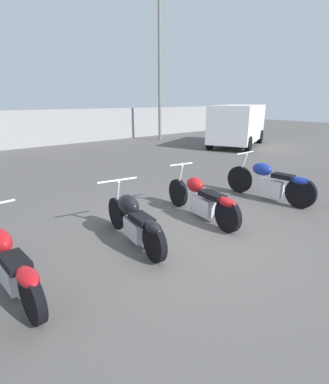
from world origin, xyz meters
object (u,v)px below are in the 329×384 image
light_pole_left (159,46)px  parked_van (238,124)px  motorcycle_slot_3 (270,182)px  motorcycle_slot_1 (134,220)px  motorcycle_slot_2 (202,199)px  motorcycle_slot_0 (9,263)px

light_pole_left → parked_van: size_ratio=1.79×
light_pole_left → motorcycle_slot_3: bearing=-117.5°
light_pole_left → motorcycle_slot_1: light_pole_left is taller
motorcycle_slot_3 → parked_van: bearing=40.0°
motorcycle_slot_1 → parked_van: bearing=37.7°
motorcycle_slot_1 → motorcycle_slot_3: 3.67m
motorcycle_slot_3 → parked_van: (6.57, 5.60, 0.69)m
motorcycle_slot_1 → parked_van: (10.22, 5.32, 0.71)m
motorcycle_slot_1 → motorcycle_slot_2: bearing=9.9°
light_pole_left → motorcycle_slot_0: size_ratio=4.11×
motorcycle_slot_0 → motorcycle_slot_2: motorcycle_slot_2 is taller
motorcycle_slot_2 → parked_van: parked_van is taller
motorcycle_slot_0 → motorcycle_slot_3: (5.53, -0.22, 0.04)m
motorcycle_slot_0 → parked_van: size_ratio=0.43×
motorcycle_slot_2 → motorcycle_slot_3: size_ratio=0.98×
motorcycle_slot_3 → motorcycle_slot_1: bearing=175.2°
light_pole_left → motorcycle_slot_2: size_ratio=3.98×
light_pole_left → parked_van: (1.38, -4.36, -3.89)m
motorcycle_slot_1 → motorcycle_slot_3: (3.66, -0.28, 0.02)m
motorcycle_slot_0 → motorcycle_slot_2: (3.50, 0.05, 0.01)m
motorcycle_slot_2 → motorcycle_slot_3: (2.03, -0.27, 0.03)m
motorcycle_slot_0 → parked_van: bearing=22.5°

